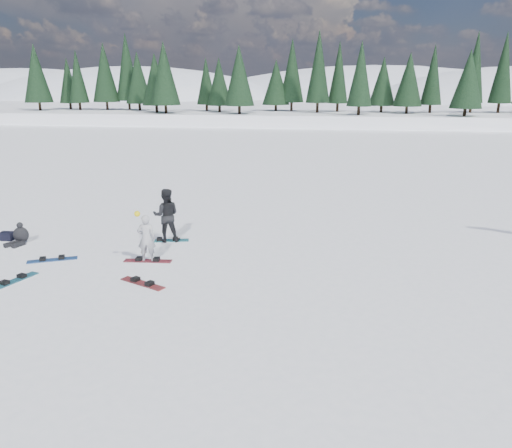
# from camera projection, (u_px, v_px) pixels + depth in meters

# --- Properties ---
(ground) EXTENTS (420.00, 420.00, 0.00)m
(ground) POSITION_uv_depth(u_px,v_px,m) (187.00, 276.00, 14.55)
(ground) COLOR white
(ground) RESTS_ON ground
(alpine_backdrop) EXTENTS (412.50, 227.00, 53.20)m
(alpine_backdrop) POSITION_uv_depth(u_px,v_px,m) (292.00, 132.00, 199.95)
(alpine_backdrop) COLOR white
(alpine_backdrop) RESTS_ON ground
(snowboarder_woman) EXTENTS (0.61, 0.45, 1.66)m
(snowboarder_woman) POSITION_uv_depth(u_px,v_px,m) (146.00, 238.00, 15.49)
(snowboarder_woman) COLOR #ABABB0
(snowboarder_woman) RESTS_ON ground
(snowboarder_man) EXTENTS (1.07, 0.93, 1.90)m
(snowboarder_man) POSITION_uv_depth(u_px,v_px,m) (166.00, 215.00, 17.45)
(snowboarder_man) COLOR black
(snowboarder_man) RESTS_ON ground
(seated_rider) EXTENTS (0.67, 0.97, 0.75)m
(seated_rider) POSITION_uv_depth(u_px,v_px,m) (20.00, 235.00, 17.40)
(seated_rider) COLOR black
(seated_rider) RESTS_ON ground
(gear_bag) EXTENTS (0.45, 0.31, 0.30)m
(gear_bag) POSITION_uv_depth(u_px,v_px,m) (7.00, 236.00, 17.77)
(gear_bag) COLOR black
(gear_bag) RESTS_ON ground
(snowboard_woman) EXTENTS (1.52, 0.40, 0.03)m
(snowboard_woman) POSITION_uv_depth(u_px,v_px,m) (148.00, 261.00, 15.70)
(snowboard_woman) COLOR maroon
(snowboard_woman) RESTS_ON ground
(snowboard_man) EXTENTS (1.52, 0.63, 0.03)m
(snowboard_man) POSITION_uv_depth(u_px,v_px,m) (167.00, 241.00, 17.71)
(snowboard_man) COLOR teal
(snowboard_man) RESTS_ON ground
(snowboard_loose_b) EXTENTS (1.48, 0.89, 0.03)m
(snowboard_loose_b) POSITION_uv_depth(u_px,v_px,m) (143.00, 283.00, 13.95)
(snowboard_loose_b) COLOR maroon
(snowboard_loose_b) RESTS_ON ground
(snowboard_loose_a) EXTENTS (0.72, 1.51, 0.03)m
(snowboard_loose_a) POSITION_uv_depth(u_px,v_px,m) (14.00, 281.00, 14.10)
(snowboard_loose_a) COLOR #186F88
(snowboard_loose_a) RESTS_ON ground
(snowboard_loose_c) EXTENTS (1.48, 0.89, 0.03)m
(snowboard_loose_c) POSITION_uv_depth(u_px,v_px,m) (52.00, 260.00, 15.79)
(snowboard_loose_c) COLOR #1C4C9C
(snowboard_loose_c) RESTS_ON ground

